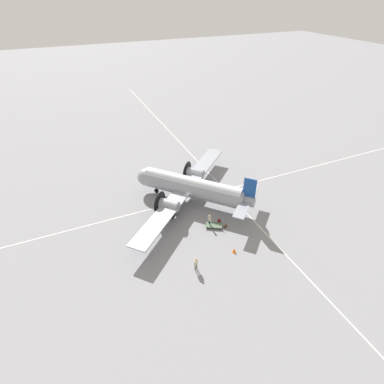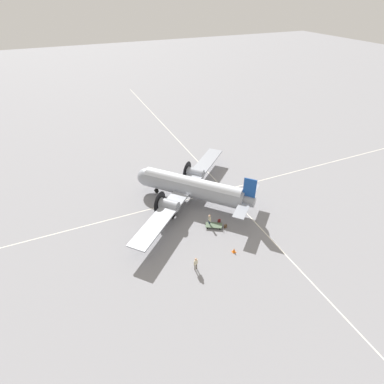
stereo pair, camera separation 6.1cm
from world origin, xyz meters
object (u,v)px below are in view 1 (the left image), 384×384
Objects in this scene: passenger_boarding at (210,219)px; suitcase_near_door at (226,226)px; airliner_main at (189,186)px; baggage_cart at (214,225)px; traffic_cone at (234,250)px; crew_foreground at (196,263)px; suitcase_upright_spare at (219,221)px.

passenger_boarding is 3.18× the size of suitcase_near_door.
airliner_main is 8.69× the size of baggage_cart.
airliner_main is 6.23m from passenger_boarding.
traffic_cone is (0.82, -11.52, -2.31)m from airliner_main.
baggage_cart is at bearing -141.68° from passenger_boarding.
passenger_boarding is 0.73× the size of baggage_cart.
crew_foreground is 0.73× the size of baggage_cart.
suitcase_upright_spare is 0.23× the size of baggage_cart.
airliner_main is at bearing 105.31° from suitcase_near_door.
baggage_cart is at bearing 143.52° from airliner_main.
traffic_cone is at bearing -14.67° from crew_foreground.
traffic_cone is at bearing -105.69° from suitcase_near_door.
crew_foreground is 8.05m from suitcase_near_door.
traffic_cone is (0.54, -5.48, -0.82)m from passenger_boarding.
baggage_cart is 4.97m from traffic_cone.
crew_foreground is at bearing 77.48° from baggage_cart.
suitcase_upright_spare is (6.17, 6.06, -0.81)m from crew_foreground.
airliner_main reaches higher than suitcase_near_door.
traffic_cone is (0.11, -4.97, -0.01)m from baggage_cart.
suitcase_upright_spare reaches higher than baggage_cart.
airliner_main is at bearing 0.86° from passenger_boarding.
suitcase_near_door is 4.37m from traffic_cone.
airliner_main reaches higher than traffic_cone.
airliner_main reaches higher than crew_foreground.
suitcase_upright_spare is at bearing 80.43° from traffic_cone.
crew_foreground is 8.69m from suitcase_upright_spare.
suitcase_near_door is at bearing 179.78° from baggage_cart.
suitcase_near_door is at bearing 15.72° from crew_foreground.
suitcase_near_door is (6.43, 4.78, -0.82)m from crew_foreground.
crew_foreground reaches higher than suitcase_near_door.
traffic_cone reaches higher than suitcase_upright_spare.
traffic_cone is (-1.18, -4.20, 0.01)m from suitcase_near_door.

